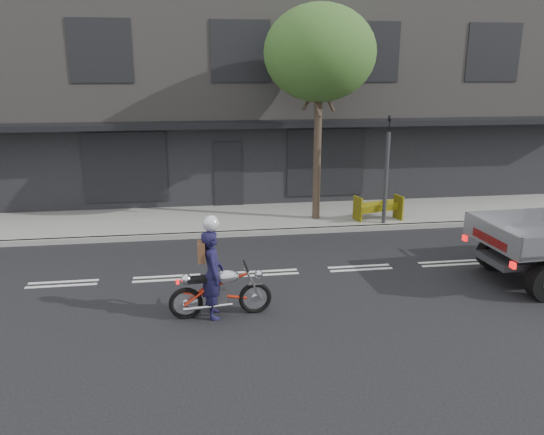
{
  "coord_description": "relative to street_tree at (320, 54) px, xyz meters",
  "views": [
    {
      "loc": [
        -1.57,
        -12.07,
        4.87
      ],
      "look_at": [
        0.23,
        0.5,
        1.28
      ],
      "focal_mm": 35.0,
      "sensor_mm": 36.0,
      "label": 1
    }
  ],
  "objects": [
    {
      "name": "ground",
      "position": [
        -2.2,
        -4.2,
        -5.28
      ],
      "size": [
        80.0,
        80.0,
        0.0
      ],
      "primitive_type": "plane",
      "color": "black",
      "rests_on": "ground"
    },
    {
      "name": "rider",
      "position": [
        -3.55,
        -6.36,
        -4.37
      ],
      "size": [
        0.47,
        0.68,
        1.82
      ],
      "primitive_type": "imported",
      "rotation": [
        0.0,
        0.0,
        1.62
      ],
      "color": "#171437",
      "rests_on": "ground"
    },
    {
      "name": "kerb",
      "position": [
        -2.2,
        -1.1,
        -5.2
      ],
      "size": [
        32.0,
        0.2,
        0.15
      ],
      "primitive_type": "cube",
      "color": "gray",
      "rests_on": "ground"
    },
    {
      "name": "building_main",
      "position": [
        -2.2,
        7.1,
        -1.28
      ],
      "size": [
        26.0,
        10.0,
        8.0
      ],
      "primitive_type": "cube",
      "color": "slate",
      "rests_on": "ground"
    },
    {
      "name": "traffic_light_pole",
      "position": [
        2.0,
        -0.85,
        -3.63
      ],
      "size": [
        0.12,
        0.12,
        3.5
      ],
      "color": "#2D2D30",
      "rests_on": "ground"
    },
    {
      "name": "street_tree",
      "position": [
        0.0,
        0.0,
        0.0
      ],
      "size": [
        3.4,
        3.4,
        6.74
      ],
      "color": "#382B21",
      "rests_on": "ground"
    },
    {
      "name": "sidewalk",
      "position": [
        -2.2,
        0.5,
        -5.2
      ],
      "size": [
        32.0,
        3.2,
        0.15
      ],
      "primitive_type": "cube",
      "color": "gray",
      "rests_on": "ground"
    },
    {
      "name": "construction_barrier",
      "position": [
        1.93,
        -0.7,
        -4.72
      ],
      "size": [
        1.56,
        0.94,
        0.82
      ],
      "primitive_type": null,
      "rotation": [
        0.0,
        0.0,
        0.26
      ],
      "color": "yellow",
      "rests_on": "sidewalk"
    },
    {
      "name": "motorcycle",
      "position": [
        -3.4,
        -6.36,
        -4.73
      ],
      "size": [
        2.09,
        0.61,
        1.07
      ],
      "rotation": [
        0.0,
        0.0,
        0.05
      ],
      "color": "black",
      "rests_on": "ground"
    }
  ]
}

